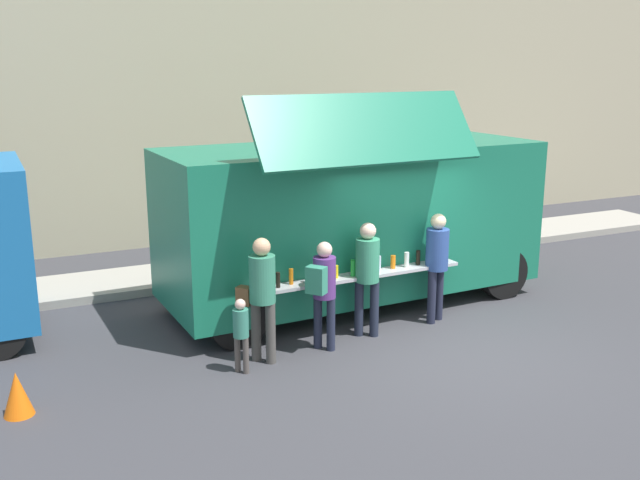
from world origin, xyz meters
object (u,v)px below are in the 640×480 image
Objects in this scene: trash_bin at (447,227)px; customer_rear_waiting at (261,289)px; traffic_cone_orange at (17,394)px; customer_extra_browsing at (437,258)px; customer_front_ordering at (367,269)px; child_near_queue at (241,329)px; food_truck_main at (353,218)px; customer_mid_with_backpack at (323,285)px.

customer_rear_waiting is at bearing -145.56° from trash_bin.
customer_extra_browsing is at bearing 5.27° from traffic_cone_orange.
customer_front_ordering is 1.70× the size of child_near_queue.
child_near_queue is at bearing -145.78° from trash_bin.
customer_front_ordering is 0.99× the size of customer_rear_waiting.
food_truck_main is 2.25m from customer_mid_with_backpack.
customer_rear_waiting is (-1.79, -0.24, -0.00)m from customer_front_ordering.
food_truck_main reaches higher than customer_front_ordering.
customer_extra_browsing is (0.78, -1.39, -0.45)m from food_truck_main.
customer_front_ordering is 0.88m from customer_mid_with_backpack.
customer_extra_browsing is 1.70× the size of child_near_queue.
traffic_cone_orange is at bearing 144.45° from child_near_queue.
customer_extra_browsing is at bearing -126.88° from trash_bin.
trash_bin is (9.11, 4.30, 0.23)m from traffic_cone_orange.
customer_front_ordering is (5.01, 0.50, 0.79)m from traffic_cone_orange.
customer_extra_browsing is at bearing -33.12° from customer_rear_waiting.
trash_bin is at bearing -15.19° from customer_front_ordering.
child_near_queue is at bearing 0.53° from traffic_cone_orange.
customer_rear_waiting is 0.63m from child_near_queue.
food_truck_main is 4.38m from trash_bin.
customer_front_ordering is 2.27m from child_near_queue.
traffic_cone_orange is 0.52× the size of child_near_queue.
customer_rear_waiting is at bearing 4.58° from traffic_cone_orange.
food_truck_main is at bearing -146.95° from trash_bin.
customer_extra_browsing reaches higher than customer_mid_with_backpack.
customer_rear_waiting is 3.12m from customer_extra_browsing.
customer_extra_browsing is (1.31, 0.09, 0.00)m from customer_front_ordering.
customer_mid_with_backpack is at bearing -38.37° from customer_rear_waiting.
customer_rear_waiting reaches higher than trash_bin.
customer_mid_with_backpack is at bearing -140.82° from trash_bin.
food_truck_main reaches higher than child_near_queue.
child_near_queue is (-0.39, -0.23, -0.44)m from customer_rear_waiting.
customer_mid_with_backpack is (-0.84, -0.23, -0.07)m from customer_front_ordering.
customer_front_ordering is 1.10× the size of customer_mid_with_backpack.
customer_rear_waiting is (-5.89, -4.04, 0.56)m from trash_bin.
customer_rear_waiting is 1.71× the size of child_near_queue.
traffic_cone_orange is 6.40m from customer_extra_browsing.
customer_front_ordering is at bearing -22.99° from customer_mid_with_backpack.
traffic_cone_orange is (-5.54, -1.98, -1.24)m from food_truck_main.
traffic_cone_orange is at bearing 145.49° from customer_rear_waiting.
food_truck_main is 6.22× the size of child_near_queue.
food_truck_main reaches higher than trash_bin.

